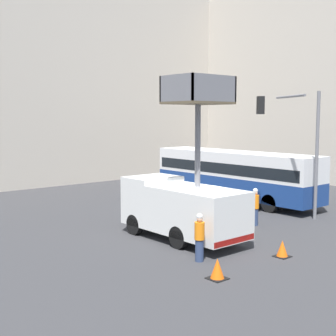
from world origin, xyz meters
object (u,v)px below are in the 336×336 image
(road_worker_near_truck, at_px, (199,237))
(traffic_cone_near_truck, at_px, (282,249))
(road_worker_directing, at_px, (255,207))
(city_bus, at_px, (234,172))
(traffic_light_pole, at_px, (298,134))
(traffic_cone_mid_road, at_px, (217,269))
(utility_truck, at_px, (182,204))

(road_worker_near_truck, relative_size, traffic_cone_near_truck, 2.84)
(road_worker_directing, height_order, traffic_cone_near_truck, road_worker_directing)
(city_bus, xyz_separation_m, road_worker_near_truck, (-10.55, -7.62, -0.96))
(city_bus, height_order, road_worker_directing, city_bus)
(road_worker_directing, bearing_deg, road_worker_near_truck, 33.35)
(traffic_light_pole, relative_size, road_worker_near_truck, 3.68)
(road_worker_near_truck, relative_size, traffic_cone_mid_road, 2.62)
(utility_truck, relative_size, road_worker_near_truck, 3.86)
(utility_truck, relative_size, traffic_cone_near_truck, 10.97)
(road_worker_near_truck, xyz_separation_m, traffic_cone_mid_road, (-0.89, -1.77, -0.59))
(road_worker_directing, bearing_deg, traffic_cone_mid_road, 42.63)
(road_worker_near_truck, distance_m, road_worker_directing, 6.68)
(utility_truck, xyz_separation_m, city_bus, (8.94, 4.89, 0.27))
(city_bus, relative_size, traffic_cone_mid_road, 17.05)
(utility_truck, distance_m, traffic_light_pole, 7.84)
(traffic_cone_mid_road, bearing_deg, traffic_light_pole, 20.12)
(utility_truck, relative_size, traffic_light_pole, 1.05)
(road_worker_directing, bearing_deg, traffic_light_pole, 178.67)
(traffic_light_pole, relative_size, traffic_cone_mid_road, 9.65)
(road_worker_near_truck, xyz_separation_m, traffic_cone_near_truck, (2.84, -1.68, -0.62))
(road_worker_directing, bearing_deg, traffic_cone_near_truck, 62.60)
(city_bus, bearing_deg, traffic_light_pole, 166.70)
(city_bus, xyz_separation_m, traffic_cone_near_truck, (-7.70, -9.30, -1.58))
(traffic_cone_near_truck, height_order, traffic_cone_mid_road, traffic_cone_mid_road)
(utility_truck, bearing_deg, road_worker_near_truck, -120.41)
(utility_truck, bearing_deg, city_bus, 28.66)
(road_worker_near_truck, bearing_deg, traffic_cone_near_truck, -4.45)
(road_worker_directing, xyz_separation_m, traffic_cone_near_truck, (-3.38, -4.09, -0.64))
(utility_truck, xyz_separation_m, road_worker_near_truck, (-1.61, -2.74, -0.70))
(traffic_light_pole, bearing_deg, road_worker_directing, 166.51)
(city_bus, bearing_deg, traffic_cone_mid_road, 132.47)
(utility_truck, height_order, traffic_cone_near_truck, utility_truck)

